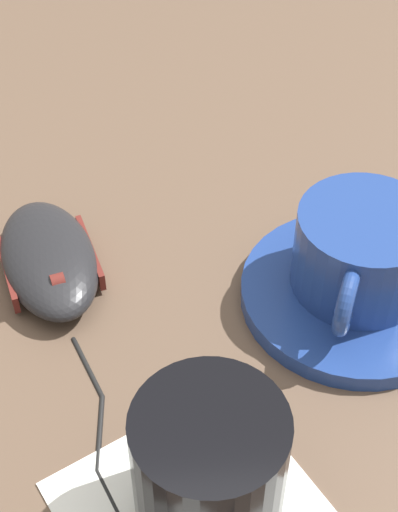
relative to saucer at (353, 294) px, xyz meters
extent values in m
plane|color=brown|center=(0.10, 0.07, -0.01)|extent=(3.00, 3.00, 0.00)
cylinder|color=navy|center=(0.00, 0.00, 0.00)|extent=(0.15, 0.15, 0.01)
cylinder|color=navy|center=(0.00, -0.01, 0.04)|extent=(0.09, 0.09, 0.06)
torus|color=navy|center=(0.02, 0.04, 0.04)|extent=(0.03, 0.05, 0.04)
ellipsoid|color=black|center=(0.21, -0.04, 0.01)|extent=(0.09, 0.13, 0.03)
cylinder|color=#591E19|center=(0.20, -0.01, 0.02)|extent=(0.01, 0.01, 0.01)
cube|color=#591E19|center=(0.18, -0.05, 0.01)|extent=(0.02, 0.06, 0.01)
cube|color=#591E19|center=(0.23, -0.03, 0.01)|extent=(0.02, 0.06, 0.01)
cylinder|color=black|center=(0.18, 0.04, 0.00)|extent=(0.02, 0.05, 0.00)
cylinder|color=black|center=(0.17, 0.09, 0.00)|extent=(0.01, 0.05, 0.00)
cylinder|color=black|center=(0.16, 0.14, 0.00)|extent=(0.02, 0.05, 0.00)
sphere|color=black|center=(0.19, 0.02, 0.00)|extent=(0.00, 0.00, 0.00)
sphere|color=black|center=(0.17, 0.07, 0.00)|extent=(0.00, 0.00, 0.00)
sphere|color=black|center=(0.17, 0.12, 0.00)|extent=(0.00, 0.00, 0.00)
cylinder|color=black|center=(0.11, 0.15, 0.04)|extent=(0.08, 0.08, 0.08)
camera|label=1|loc=(0.13, 0.35, 0.39)|focal=55.00mm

